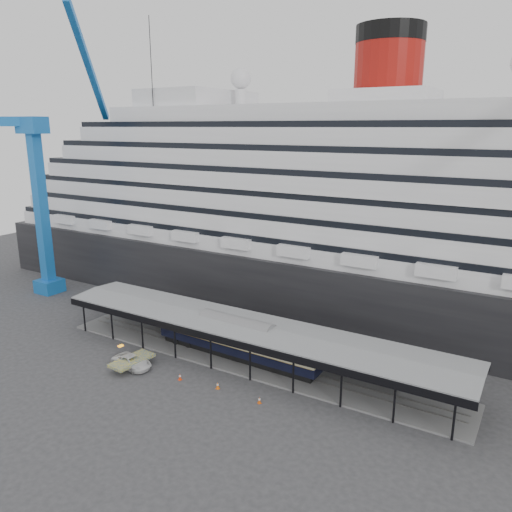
# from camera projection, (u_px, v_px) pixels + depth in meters

# --- Properties ---
(ground) EXTENTS (200.00, 200.00, 0.00)m
(ground) POSITION_uv_depth(u_px,v_px,m) (226.00, 377.00, 60.79)
(ground) COLOR #323234
(ground) RESTS_ON ground
(cruise_ship) EXTENTS (130.00, 30.00, 43.90)m
(cruise_ship) POSITION_uv_depth(u_px,v_px,m) (333.00, 196.00, 82.69)
(cruise_ship) COLOR black
(cruise_ship) RESTS_ON ground
(platform_canopy) EXTENTS (56.00, 9.18, 5.30)m
(platform_canopy) POSITION_uv_depth(u_px,v_px,m) (248.00, 344.00, 64.35)
(platform_canopy) COLOR slate
(platform_canopy) RESTS_ON ground
(crane_blue) EXTENTS (22.63, 19.19, 47.60)m
(crane_blue) POSITION_uv_depth(u_px,v_px,m) (45.00, 183.00, 86.98)
(crane_blue) COLOR blue
(crane_blue) RESTS_ON ground
(port_truck) EXTENTS (5.79, 3.08, 1.55)m
(port_truck) POSITION_uv_depth(u_px,v_px,m) (132.00, 362.00, 63.07)
(port_truck) COLOR silver
(port_truck) RESTS_ON ground
(pullman_carriage) EXTENTS (23.98, 3.75, 23.47)m
(pullman_carriage) POSITION_uv_depth(u_px,v_px,m) (237.00, 338.00, 65.05)
(pullman_carriage) COLOR black
(pullman_carriage) RESTS_ON ground
(traffic_cone_left) EXTENTS (0.56, 0.56, 0.83)m
(traffic_cone_left) POSITION_uv_depth(u_px,v_px,m) (180.00, 377.00, 60.05)
(traffic_cone_left) COLOR red
(traffic_cone_left) RESTS_ON ground
(traffic_cone_mid) EXTENTS (0.43, 0.43, 0.83)m
(traffic_cone_mid) POSITION_uv_depth(u_px,v_px,m) (218.00, 385.00, 58.02)
(traffic_cone_mid) COLOR orange
(traffic_cone_mid) RESTS_ON ground
(traffic_cone_right) EXTENTS (0.53, 0.53, 0.78)m
(traffic_cone_right) POSITION_uv_depth(u_px,v_px,m) (259.00, 400.00, 54.97)
(traffic_cone_right) COLOR #DC510C
(traffic_cone_right) RESTS_ON ground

